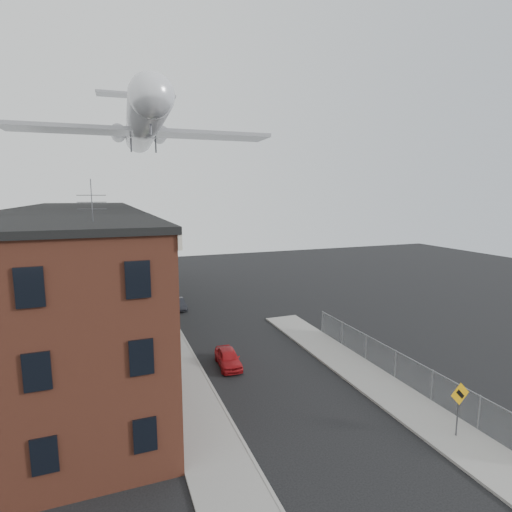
{
  "coord_description": "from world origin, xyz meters",
  "views": [
    {
      "loc": [
        -9.53,
        -13.95,
        11.49
      ],
      "look_at": [
        -0.91,
        8.73,
        7.73
      ],
      "focal_mm": 28.0,
      "sensor_mm": 36.0,
      "label": 1
    }
  ],
  "objects_px": {
    "warning_sign": "(459,401)",
    "car_far": "(157,279)",
    "car_mid": "(178,304)",
    "airplane": "(143,125)",
    "utility_pole": "(160,280)",
    "car_near": "(228,358)",
    "street_tree": "(151,273)"
  },
  "relations": [
    {
      "from": "car_mid",
      "to": "car_far",
      "type": "distance_m",
      "value": 12.42
    },
    {
      "from": "street_tree",
      "to": "car_far",
      "type": "distance_m",
      "value": 10.36
    },
    {
      "from": "utility_pole",
      "to": "airplane",
      "type": "relative_size",
      "value": 0.34
    },
    {
      "from": "warning_sign",
      "to": "car_mid",
      "type": "bearing_deg",
      "value": 108.08
    },
    {
      "from": "car_near",
      "to": "car_far",
      "type": "xyz_separation_m",
      "value": [
        -1.37,
        27.22,
        0.03
      ]
    },
    {
      "from": "street_tree",
      "to": "airplane",
      "type": "relative_size",
      "value": 0.2
    },
    {
      "from": "car_near",
      "to": "airplane",
      "type": "distance_m",
      "value": 23.75
    },
    {
      "from": "car_near",
      "to": "street_tree",
      "type": "bearing_deg",
      "value": 104.24
    },
    {
      "from": "street_tree",
      "to": "car_far",
      "type": "bearing_deg",
      "value": 80.33
    },
    {
      "from": "car_mid",
      "to": "car_far",
      "type": "bearing_deg",
      "value": 89.54
    },
    {
      "from": "warning_sign",
      "to": "airplane",
      "type": "distance_m",
      "value": 33.68
    },
    {
      "from": "warning_sign",
      "to": "car_mid",
      "type": "relative_size",
      "value": 0.85
    },
    {
      "from": "car_mid",
      "to": "airplane",
      "type": "relative_size",
      "value": 0.13
    },
    {
      "from": "utility_pole",
      "to": "car_far",
      "type": "distance_m",
      "value": 20.25
    },
    {
      "from": "car_mid",
      "to": "airplane",
      "type": "distance_m",
      "value": 17.68
    },
    {
      "from": "utility_pole",
      "to": "street_tree",
      "type": "relative_size",
      "value": 1.73
    },
    {
      "from": "airplane",
      "to": "car_far",
      "type": "bearing_deg",
      "value": 79.85
    },
    {
      "from": "utility_pole",
      "to": "car_mid",
      "type": "distance_m",
      "value": 8.81
    },
    {
      "from": "warning_sign",
      "to": "car_far",
      "type": "distance_m",
      "value": 39.87
    },
    {
      "from": "street_tree",
      "to": "utility_pole",
      "type": "bearing_deg",
      "value": -91.89
    },
    {
      "from": "warning_sign",
      "to": "utility_pole",
      "type": "relative_size",
      "value": 0.31
    },
    {
      "from": "street_tree",
      "to": "car_near",
      "type": "bearing_deg",
      "value": -80.09
    },
    {
      "from": "car_mid",
      "to": "utility_pole",
      "type": "bearing_deg",
      "value": -112.68
    },
    {
      "from": "utility_pole",
      "to": "warning_sign",
      "type": "bearing_deg",
      "value": -59.52
    },
    {
      "from": "utility_pole",
      "to": "car_mid",
      "type": "relative_size",
      "value": 2.74
    },
    {
      "from": "street_tree",
      "to": "car_near",
      "type": "distance_m",
      "value": 17.89
    },
    {
      "from": "car_far",
      "to": "warning_sign",
      "type": "bearing_deg",
      "value": -78.34
    },
    {
      "from": "warning_sign",
      "to": "car_far",
      "type": "height_order",
      "value": "warning_sign"
    },
    {
      "from": "warning_sign",
      "to": "car_near",
      "type": "xyz_separation_m",
      "value": [
        -7.83,
        11.55,
        -1.28
      ]
    },
    {
      "from": "car_near",
      "to": "airplane",
      "type": "bearing_deg",
      "value": 106.5
    },
    {
      "from": "street_tree",
      "to": "car_far",
      "type": "xyz_separation_m",
      "value": [
        1.67,
        9.82,
        -2.83
      ]
    },
    {
      "from": "utility_pole",
      "to": "car_near",
      "type": "xyz_separation_m",
      "value": [
        3.37,
        -7.47,
        -4.08
      ]
    }
  ]
}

